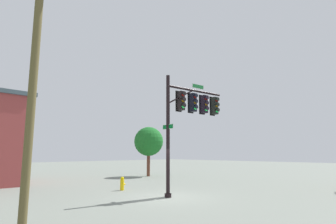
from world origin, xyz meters
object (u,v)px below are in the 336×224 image
object	(u,v)px
tree_mid	(149,142)
fire_hydrant	(122,184)
signal_pole_assembly	(191,110)
utility_pole	(32,89)

from	to	relation	value
tree_mid	fire_hydrant	bearing A→B (deg)	-139.20
signal_pole_assembly	utility_pole	bearing A→B (deg)	-171.11
utility_pole	fire_hydrant	bearing A→B (deg)	37.35
signal_pole_assembly	fire_hydrant	bearing A→B (deg)	114.51
utility_pole	tree_mid	distance (m)	19.45
fire_hydrant	utility_pole	bearing A→B (deg)	-142.65
utility_pole	tree_mid	xyz separation A→B (m)	(15.07, 12.27, -0.83)
utility_pole	signal_pole_assembly	bearing A→B (deg)	8.89
utility_pole	tree_mid	bearing A→B (deg)	39.17
utility_pole	fire_hydrant	world-z (taller)	utility_pole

